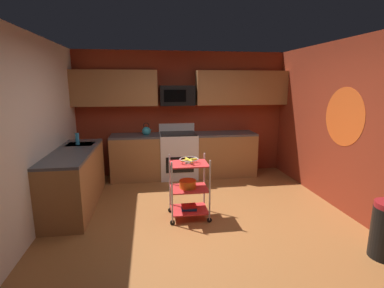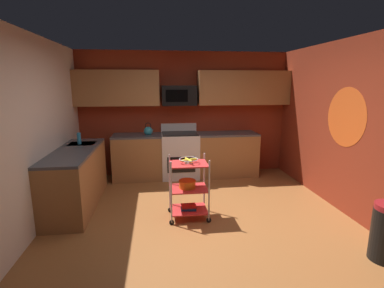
% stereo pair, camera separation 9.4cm
% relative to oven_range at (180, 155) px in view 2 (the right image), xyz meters
% --- Properties ---
extents(floor, '(4.40, 4.80, 0.04)m').
position_rel_oven_range_xyz_m(floor, '(0.13, -2.10, -0.50)').
color(floor, '#995B2D').
rests_on(floor, ground).
extents(wall_back, '(4.52, 0.06, 2.60)m').
position_rel_oven_range_xyz_m(wall_back, '(0.13, 0.33, 0.82)').
color(wall_back, maroon).
rests_on(wall_back, ground).
extents(wall_left, '(0.06, 4.80, 2.60)m').
position_rel_oven_range_xyz_m(wall_left, '(-2.10, -2.10, 0.82)').
color(wall_left, silver).
rests_on(wall_left, ground).
extents(wall_right, '(0.06, 4.80, 2.60)m').
position_rel_oven_range_xyz_m(wall_right, '(2.36, -2.10, 0.82)').
color(wall_right, maroon).
rests_on(wall_right, ground).
extents(wall_flower_decal, '(0.00, 0.89, 0.89)m').
position_rel_oven_range_xyz_m(wall_flower_decal, '(2.33, -1.89, 0.97)').
color(wall_flower_decal, '#E5591E').
extents(counter_run, '(3.70, 2.51, 0.92)m').
position_rel_oven_range_xyz_m(counter_run, '(-0.62, -0.50, -0.01)').
color(counter_run, '#9E6B3D').
rests_on(counter_run, ground).
extents(oven_range, '(0.76, 0.65, 1.10)m').
position_rel_oven_range_xyz_m(oven_range, '(0.00, 0.00, 0.00)').
color(oven_range, white).
rests_on(oven_range, ground).
extents(upper_cabinets, '(4.40, 0.33, 0.70)m').
position_rel_oven_range_xyz_m(upper_cabinets, '(0.16, 0.13, 1.37)').
color(upper_cabinets, '#9E6B3D').
extents(microwave, '(0.70, 0.39, 0.40)m').
position_rel_oven_range_xyz_m(microwave, '(-0.00, 0.10, 1.22)').
color(microwave, black).
extents(rolling_cart, '(0.60, 0.44, 0.91)m').
position_rel_oven_range_xyz_m(rolling_cart, '(-0.04, -1.92, -0.02)').
color(rolling_cart, silver).
rests_on(rolling_cart, ground).
extents(fruit_bowl, '(0.27, 0.27, 0.07)m').
position_rel_oven_range_xyz_m(fruit_bowl, '(-0.04, -1.92, 0.40)').
color(fruit_bowl, silver).
rests_on(fruit_bowl, rolling_cart).
extents(mixing_bowl_large, '(0.25, 0.25, 0.11)m').
position_rel_oven_range_xyz_m(mixing_bowl_large, '(-0.06, -1.92, 0.04)').
color(mixing_bowl_large, orange).
rests_on(mixing_bowl_large, rolling_cart).
extents(book_stack, '(0.24, 0.20, 0.06)m').
position_rel_oven_range_xyz_m(book_stack, '(-0.04, -1.92, -0.32)').
color(book_stack, '#1E4C8C').
rests_on(book_stack, rolling_cart).
extents(kettle, '(0.21, 0.18, 0.26)m').
position_rel_oven_range_xyz_m(kettle, '(-0.64, -0.00, 0.52)').
color(kettle, teal).
rests_on(kettle, counter_run).
extents(dish_soap_bottle, '(0.06, 0.06, 0.20)m').
position_rel_oven_range_xyz_m(dish_soap_bottle, '(-1.80, -0.80, 0.54)').
color(dish_soap_bottle, '#2D8CBF').
rests_on(dish_soap_bottle, counter_run).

